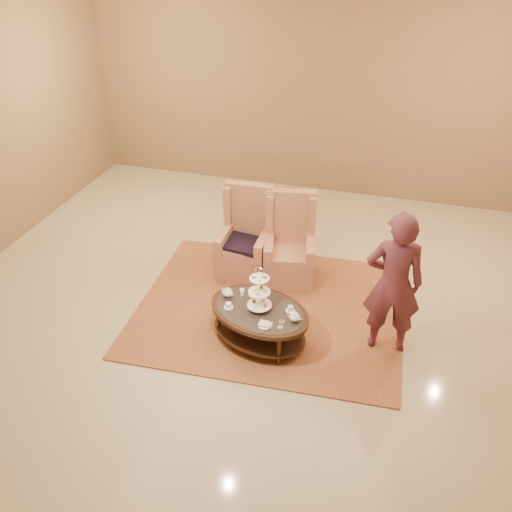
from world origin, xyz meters
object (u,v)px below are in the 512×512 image
(armchair_left, at_px, (246,244))
(person, at_px, (394,284))
(tea_table, at_px, (259,315))
(armchair_right, at_px, (290,251))

(armchair_left, relative_size, person, 0.70)
(tea_table, bearing_deg, armchair_left, 132.31)
(armchair_left, height_order, person, person)
(armchair_left, bearing_deg, person, -29.52)
(person, bearing_deg, armchair_left, -35.74)
(armchair_left, distance_m, person, 2.33)
(tea_table, relative_size, armchair_right, 1.19)
(armchair_right, bearing_deg, armchair_left, 169.54)
(tea_table, bearing_deg, person, 32.00)
(tea_table, distance_m, armchair_left, 1.52)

